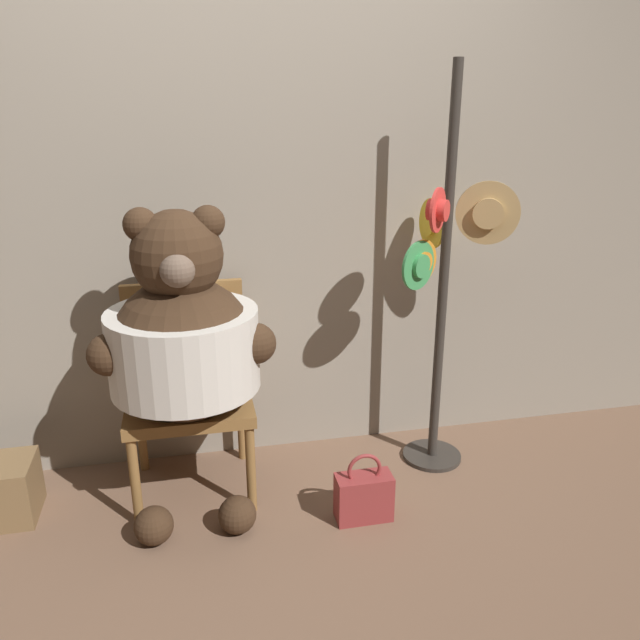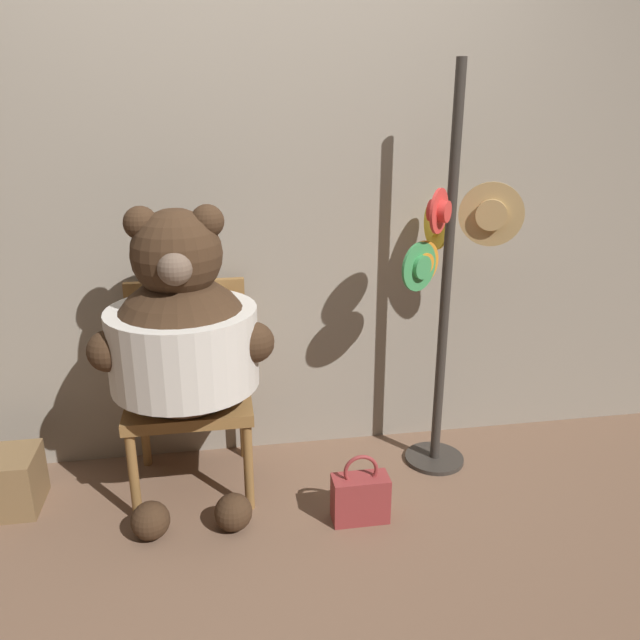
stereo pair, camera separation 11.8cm
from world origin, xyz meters
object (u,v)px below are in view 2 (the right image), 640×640
object	(u,v)px
chair	(189,379)
hat_display_rack	(446,284)
teddy_bear	(183,338)
handbag_on_ground	(360,497)

from	to	relation	value
chair	hat_display_rack	size ratio (longest dim) A/B	0.50
chair	hat_display_rack	xyz separation A→B (m)	(1.12, -0.08, 0.40)
teddy_bear	handbag_on_ground	distance (m)	0.97
chair	hat_display_rack	world-z (taller)	hat_display_rack
teddy_bear	hat_display_rack	size ratio (longest dim) A/B	0.70
chair	handbag_on_ground	xyz separation A→B (m)	(0.68, -0.44, -0.38)
chair	teddy_bear	size ratio (longest dim) A/B	0.70
teddy_bear	hat_display_rack	world-z (taller)	hat_display_rack
handbag_on_ground	chair	bearing A→B (deg)	146.80
hat_display_rack	handbag_on_ground	xyz separation A→B (m)	(-0.44, -0.36, -0.79)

